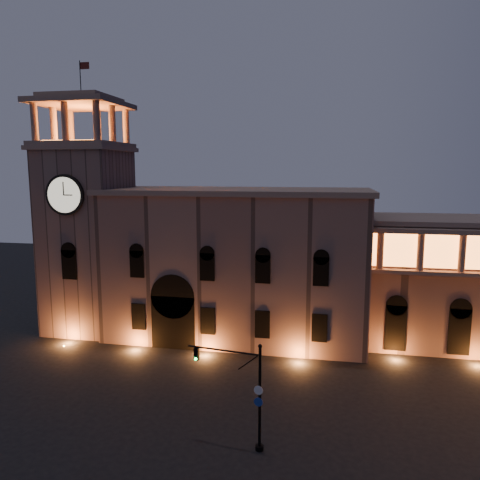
{
  "coord_description": "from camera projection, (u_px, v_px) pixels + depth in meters",
  "views": [
    {
      "loc": [
        8.71,
        -31.46,
        19.87
      ],
      "look_at": [
        -0.44,
        16.0,
        12.51
      ],
      "focal_mm": 35.0,
      "sensor_mm": 36.0,
      "label": 1
    }
  ],
  "objects": [
    {
      "name": "government_building",
      "position": [
        236.0,
        263.0,
        55.52
      ],
      "size": [
        30.8,
        12.8,
        17.6
      ],
      "color": "#7E5D52",
      "rests_on": "ground"
    },
    {
      "name": "ground",
      "position": [
        206.0,
        436.0,
        35.16
      ],
      "size": [
        160.0,
        160.0,
        0.0
      ],
      "primitive_type": "plane",
      "color": "black",
      "rests_on": "ground"
    },
    {
      "name": "clock_tower",
      "position": [
        88.0,
        230.0,
        57.48
      ],
      "size": [
        9.8,
        9.8,
        32.4
      ],
      "color": "#7E5D52",
      "rests_on": "ground"
    },
    {
      "name": "traffic_light",
      "position": [
        247.0,
        393.0,
        33.09
      ],
      "size": [
        5.72,
        1.16,
        7.91
      ],
      "rotation": [
        0.0,
        0.0,
        -0.14
      ],
      "color": "black",
      "rests_on": "ground"
    }
  ]
}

